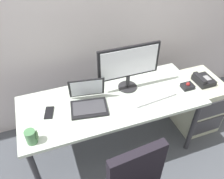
% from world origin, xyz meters
% --- Properties ---
extents(ground_plane, '(8.00, 8.00, 0.00)m').
position_xyz_m(ground_plane, '(0.00, 0.00, 0.00)').
color(ground_plane, '#494D54').
extents(desk, '(1.65, 0.67, 0.71)m').
position_xyz_m(desk, '(0.00, 0.00, 0.63)').
color(desk, silver).
rests_on(desk, ground).
extents(file_cabinet, '(0.42, 0.53, 0.60)m').
position_xyz_m(file_cabinet, '(1.04, 0.05, 0.30)').
color(file_cabinet, beige).
rests_on(file_cabinet, ground).
extents(desk_phone, '(0.17, 0.20, 0.09)m').
position_xyz_m(desk_phone, '(1.03, 0.04, 0.64)').
color(desk_phone, black).
rests_on(desk_phone, file_cabinet).
extents(monitor_main, '(0.57, 0.18, 0.44)m').
position_xyz_m(monitor_main, '(0.20, 0.11, 0.97)').
color(monitor_main, '#262628').
rests_on(monitor_main, desk).
extents(keyboard, '(0.42, 0.17, 0.03)m').
position_xyz_m(keyboard, '(0.36, -0.09, 0.72)').
color(keyboard, silver).
rests_on(keyboard, desk).
extents(laptop, '(0.35, 0.33, 0.23)m').
position_xyz_m(laptop, '(-0.22, 0.00, 0.76)').
color(laptop, black).
rests_on(laptop, desk).
extents(trackball_mouse, '(0.11, 0.09, 0.07)m').
position_xyz_m(trackball_mouse, '(0.73, -0.09, 0.73)').
color(trackball_mouse, black).
rests_on(trackball_mouse, desk).
extents(coffee_mug, '(0.09, 0.08, 0.12)m').
position_xyz_m(coffee_mug, '(-0.71, -0.23, 0.77)').
color(coffee_mug, '#477B4D').
rests_on(coffee_mug, desk).
extents(cell_phone, '(0.10, 0.15, 0.01)m').
position_xyz_m(cell_phone, '(-0.56, 0.02, 0.71)').
color(cell_phone, black).
rests_on(cell_phone, desk).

